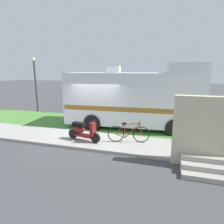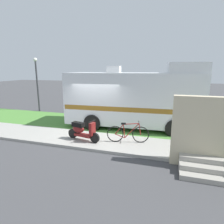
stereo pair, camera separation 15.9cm
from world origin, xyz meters
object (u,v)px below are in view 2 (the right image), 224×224
at_px(motorhome_rv, 135,98).
at_px(pickup_truck_near, 135,98).
at_px(bottle_spare, 193,148).
at_px(scooter, 82,130).
at_px(bicycle, 128,134).
at_px(street_lamp_post, 37,79).
at_px(bottle_green, 210,145).

relative_size(motorhome_rv, pickup_truck_near, 1.27).
relative_size(pickup_truck_near, bottle_spare, 20.15).
bearing_deg(scooter, bottle_spare, 2.73).
xyz_separation_m(bicycle, bottle_spare, (2.63, -0.12, -0.28)).
relative_size(bottle_spare, street_lamp_post, 0.07).
distance_m(bicycle, bottle_green, 3.34).
xyz_separation_m(bicycle, street_lamp_post, (-8.13, 4.67, 1.96)).
bearing_deg(bicycle, motorhome_rv, 94.70).
distance_m(scooter, bicycle, 2.04).
distance_m(scooter, bottle_green, 5.37).
xyz_separation_m(motorhome_rv, scooter, (-1.79, -2.98, -1.11)).
distance_m(motorhome_rv, bicycle, 2.90).
xyz_separation_m(motorhome_rv, bicycle, (0.22, -2.65, -1.17)).
distance_m(bottle_green, street_lamp_post, 12.44).
height_order(bicycle, street_lamp_post, street_lamp_post).
bearing_deg(pickup_truck_near, scooter, -97.36).
relative_size(scooter, street_lamp_post, 0.40).
relative_size(bicycle, street_lamp_post, 0.44).
distance_m(motorhome_rv, bottle_green, 4.45).
relative_size(pickup_truck_near, street_lamp_post, 1.41).
bearing_deg(bicycle, bottle_green, 5.99).
distance_m(motorhome_rv, street_lamp_post, 8.21).
height_order(bicycle, bottle_green, bicycle).
height_order(motorhome_rv, bicycle, motorhome_rv).
bearing_deg(bicycle, bottle_spare, -2.51).
bearing_deg(motorhome_rv, bottle_spare, -44.13).
distance_m(motorhome_rv, scooter, 3.65).
bearing_deg(pickup_truck_near, bottle_green, -58.51).
xyz_separation_m(motorhome_rv, bottle_green, (3.52, -2.30, -1.46)).
relative_size(scooter, bottle_green, 6.16).
bearing_deg(bottle_green, pickup_truck_near, 121.49).
relative_size(pickup_truck_near, bottle_green, 21.57).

